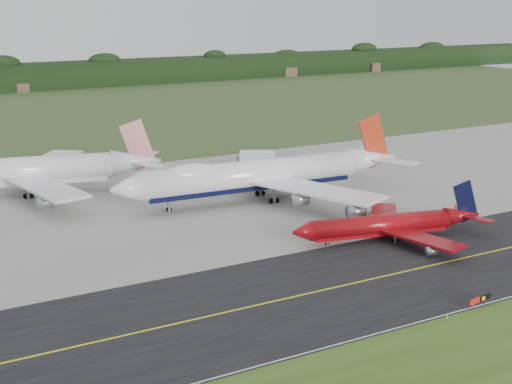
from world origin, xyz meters
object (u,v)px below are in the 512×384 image
object	(u,v)px
jet_red_737	(390,225)
jet_star_tail	(26,172)
taxiway_sign	(480,299)
jet_ba_747	(261,174)

from	to	relation	value
jet_red_737	jet_star_tail	distance (m)	82.06
jet_star_tail	taxiway_sign	distance (m)	103.24
jet_red_737	taxiway_sign	distance (m)	30.61
jet_red_737	jet_star_tail	xyz separation A→B (m)	(-51.77, 63.61, 2.59)
jet_red_737	taxiway_sign	size ratio (longest dim) A/B	8.24
jet_ba_747	jet_red_737	bearing A→B (deg)	-77.08
jet_ba_747	jet_red_737	distance (m)	35.41
jet_red_737	taxiway_sign	xyz separation A→B (m)	(-7.60, -29.60, -1.73)
jet_ba_747	jet_red_737	xyz separation A→B (m)	(7.89, -34.38, -3.07)
jet_ba_747	jet_star_tail	bearing A→B (deg)	146.34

